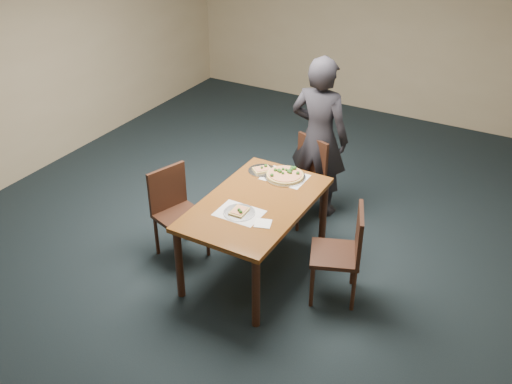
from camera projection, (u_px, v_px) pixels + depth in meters
The scene contains 13 objects.
ground at pixel (239, 238), 5.97m from camera, with size 8.00×8.00×0.00m, color black.
room_shell at pixel (236, 79), 5.08m from camera, with size 8.00×8.00×8.00m.
dining_table at pixel (256, 210), 5.23m from camera, with size 0.90×1.50×0.75m.
chair_far at pixel (304, 174), 6.10m from camera, with size 0.54×0.54×0.91m.
chair_left at pixel (175, 208), 5.53m from camera, with size 0.53×0.53×0.91m.
chair_right at pixel (344, 249), 4.95m from camera, with size 0.54×0.54×0.91m.
diner at pixel (319, 138), 6.02m from camera, with size 0.65×0.42×1.77m, color black.
placemat_main at pixel (285, 177), 5.56m from camera, with size 0.42×0.32×0.00m, color white.
placemat_near at pixel (239, 213), 5.01m from camera, with size 0.40×0.30×0.00m, color white.
pizza_pan at pixel (285, 175), 5.55m from camera, with size 0.40×0.40×0.07m.
slice_plate_near at pixel (239, 212), 5.00m from camera, with size 0.28×0.28×0.06m.
slice_plate_far at pixel (262, 170), 5.67m from camera, with size 0.28×0.28×0.06m.
napkin at pixel (263, 223), 4.87m from camera, with size 0.14×0.14×0.01m, color white.
Camera 1 is at (2.55, -4.16, 3.48)m, focal length 40.00 mm.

